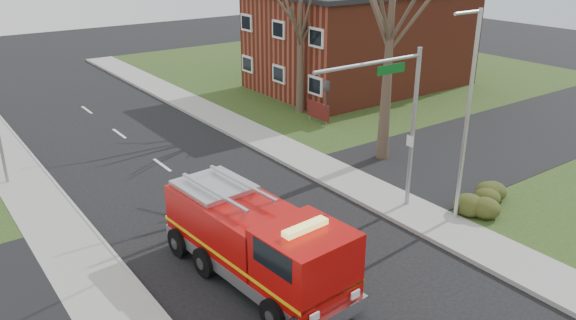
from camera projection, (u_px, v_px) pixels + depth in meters
ground at (308, 272)px, 19.30m from camera, size 120.00×120.00×0.00m
sidewalk_right at (429, 220)px, 22.66m from camera, size 2.40×80.00×0.15m
cross_street_right at (555, 123)px, 34.51m from camera, size 30.00×8.00×0.15m
brick_building at (361, 39)px, 41.85m from camera, size 15.40×10.40×7.25m
health_center_sign at (318, 111)px, 34.10m from camera, size 0.12×2.00×1.40m
hedge_corner at (494, 200)px, 23.25m from camera, size 2.80×2.00×0.90m
bare_tree_near at (391, 13)px, 26.25m from camera, size 6.00×6.00×12.00m
bare_tree_far at (301, 12)px, 34.18m from camera, size 5.25×5.25×10.50m
traffic_signal_mast at (393, 105)px, 21.53m from camera, size 5.29×0.18×6.80m
streetlight_pole at (467, 113)px, 21.14m from camera, size 1.48×0.16×8.40m
fire_engine at (257, 243)px, 18.44m from camera, size 3.31×7.66×3.02m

